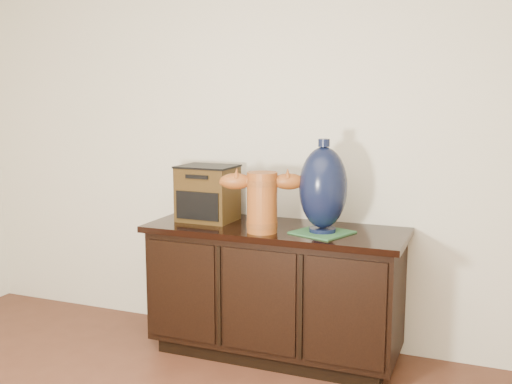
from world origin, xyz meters
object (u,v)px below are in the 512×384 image
at_px(sideboard, 275,290).
at_px(spray_can, 254,204).
at_px(terracotta_vessel, 262,199).
at_px(lamp_base, 323,188).
at_px(tv_radio, 208,193).

height_order(sideboard, spray_can, spray_can).
distance_m(sideboard, terracotta_vessel, 0.57).
relative_size(lamp_base, spray_can, 2.69).
distance_m(tv_radio, spray_can, 0.29).
distance_m(terracotta_vessel, tv_radio, 0.45).
xyz_separation_m(terracotta_vessel, tv_radio, (-0.41, 0.18, -0.02)).
bearing_deg(sideboard, terracotta_vessel, -98.79).
distance_m(sideboard, spray_can, 0.53).
height_order(lamp_base, spray_can, lamp_base).
bearing_deg(spray_can, terracotta_vessel, -61.31).
height_order(sideboard, lamp_base, lamp_base).
height_order(sideboard, terracotta_vessel, terracotta_vessel).
relative_size(tv_radio, spray_can, 1.80).
xyz_separation_m(terracotta_vessel, lamp_base, (0.31, 0.10, 0.06)).
distance_m(terracotta_vessel, spray_can, 0.37).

